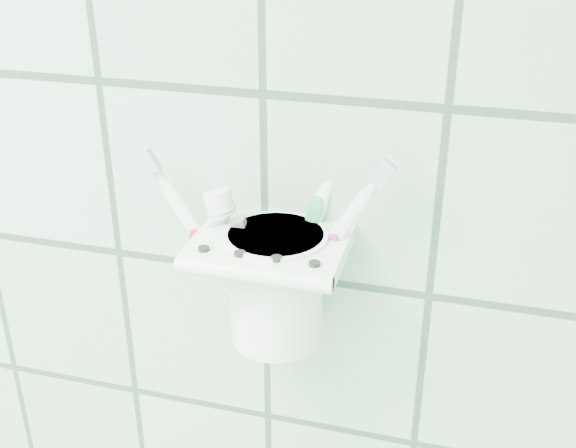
% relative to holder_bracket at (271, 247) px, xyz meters
% --- Properties ---
extents(holder_bracket, '(0.13, 0.11, 0.04)m').
position_rel_holder_bracket_xyz_m(holder_bracket, '(0.00, 0.00, 0.00)').
color(holder_bracket, white).
rests_on(holder_bracket, wall_back).
extents(cup, '(0.09, 0.09, 0.11)m').
position_rel_holder_bracket_xyz_m(cup, '(0.00, 0.00, -0.04)').
color(cup, white).
rests_on(cup, holder_bracket).
extents(toothbrush_pink, '(0.10, 0.03, 0.19)m').
position_rel_holder_bracket_xyz_m(toothbrush_pink, '(-0.01, -0.01, 0.01)').
color(toothbrush_pink, white).
rests_on(toothbrush_pink, cup).
extents(toothbrush_blue, '(0.06, 0.07, 0.22)m').
position_rel_holder_bracket_xyz_m(toothbrush_blue, '(0.00, 0.01, 0.02)').
color(toothbrush_blue, white).
rests_on(toothbrush_blue, cup).
extents(toothbrush_orange, '(0.10, 0.02, 0.20)m').
position_rel_holder_bracket_xyz_m(toothbrush_orange, '(-0.00, 0.02, 0.01)').
color(toothbrush_orange, white).
rests_on(toothbrush_orange, cup).
extents(toothpaste_tube, '(0.06, 0.03, 0.14)m').
position_rel_holder_bracket_xyz_m(toothpaste_tube, '(-0.02, 0.01, -0.01)').
color(toothpaste_tube, silver).
rests_on(toothpaste_tube, cup).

